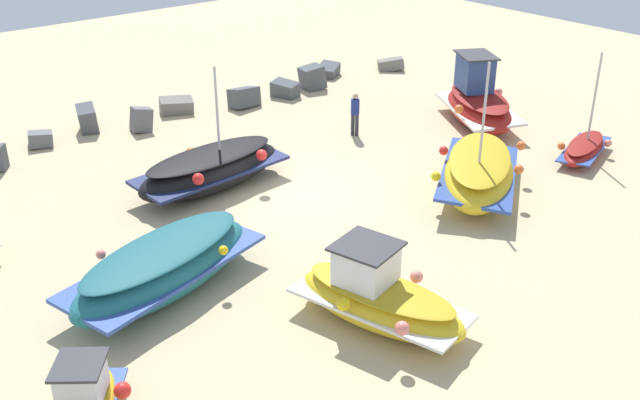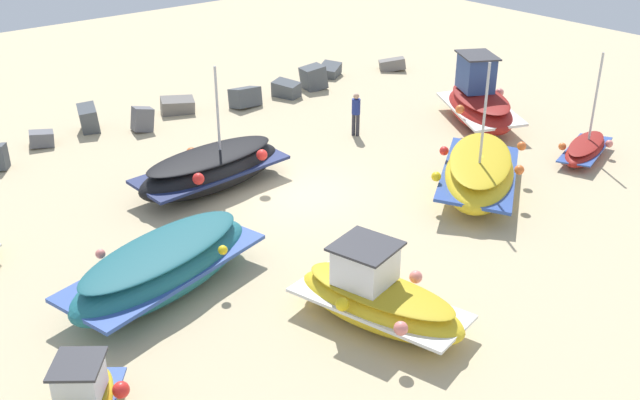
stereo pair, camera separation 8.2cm
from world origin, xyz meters
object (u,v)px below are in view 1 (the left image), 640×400
object	(u,v)px
fishing_boat_6	(584,149)
fishing_boat_7	(478,103)
fishing_boat_0	(379,298)
person_walking	(355,111)
fishing_boat_3	(164,267)
fishing_boat_5	(211,169)
fishing_boat_4	(479,172)

from	to	relation	value
fishing_boat_6	fishing_boat_7	size ratio (longest dim) A/B	0.73
fishing_boat_0	person_walking	bearing A→B (deg)	-54.14
fishing_boat_3	fishing_boat_7	xyz separation A→B (m)	(15.39, 2.97, 0.14)
fishing_boat_5	fishing_boat_6	size ratio (longest dim) A/B	1.44
fishing_boat_3	person_walking	distance (m)	11.89
fishing_boat_4	fishing_boat_6	xyz separation A→B (m)	(5.07, -0.54, -0.34)
fishing_boat_0	fishing_boat_7	bearing A→B (deg)	-74.12
fishing_boat_7	person_walking	size ratio (longest dim) A/B	3.09
fishing_boat_4	fishing_boat_5	xyz separation A→B (m)	(-6.34, 5.58, -0.01)
fishing_boat_3	fishing_boat_4	distance (m)	10.50
fishing_boat_3	fishing_boat_6	xyz separation A→B (m)	(15.50, -1.74, -0.35)
fishing_boat_4	fishing_boat_7	world-z (taller)	fishing_boat_4
fishing_boat_7	fishing_boat_6	bearing A→B (deg)	-149.23
fishing_boat_4	fishing_boat_7	size ratio (longest dim) A/B	1.09
fishing_boat_6	fishing_boat_4	bearing A→B (deg)	-24.43
fishing_boat_7	person_walking	distance (m)	5.04
fishing_boat_3	person_walking	size ratio (longest dim) A/B	3.54
fishing_boat_3	fishing_boat_0	bearing A→B (deg)	-68.69
fishing_boat_5	fishing_boat_7	size ratio (longest dim) A/B	1.05
fishing_boat_3	fishing_boat_5	size ratio (longest dim) A/B	1.09
fishing_boat_4	fishing_boat_6	world-z (taller)	fishing_boat_4
fishing_boat_6	fishing_boat_5	bearing A→B (deg)	-46.57
person_walking	fishing_boat_5	bearing A→B (deg)	-27.53
fishing_boat_4	person_walking	distance (m)	6.22
fishing_boat_0	fishing_boat_3	xyz separation A→B (m)	(-3.16, 4.29, 0.04)
fishing_boat_5	person_walking	xyz separation A→B (m)	(6.69, 0.62, 0.27)
fishing_boat_6	fishing_boat_7	bearing A→B (deg)	-106.99
fishing_boat_0	fishing_boat_3	bearing A→B (deg)	21.62
fishing_boat_0	fishing_boat_7	size ratio (longest dim) A/B	0.90
fishing_boat_7	person_walking	xyz separation A→B (m)	(-4.61, 2.04, 0.11)
fishing_boat_4	fishing_boat_3	bearing A→B (deg)	138.30
fishing_boat_5	fishing_boat_6	xyz separation A→B (m)	(11.41, -6.12, -0.33)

